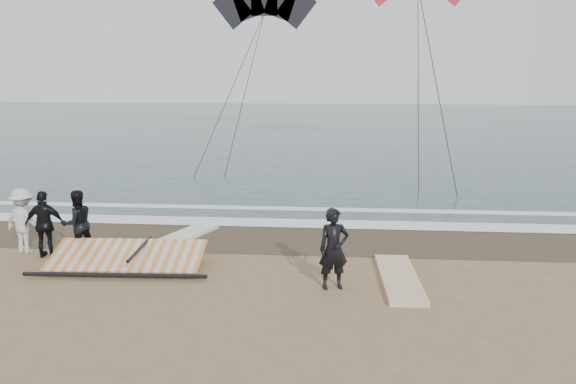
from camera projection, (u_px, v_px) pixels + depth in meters
name	position (u px, v px, depth m)	size (l,w,h in m)	color
ground	(259.00, 309.00, 10.58)	(120.00, 120.00, 0.00)	#8C704C
sea	(315.00, 127.00, 42.68)	(120.00, 54.00, 0.02)	#233838
wet_sand	(281.00, 238.00, 14.96)	(120.00, 2.80, 0.01)	#4C3D2B
foam_near	(285.00, 223.00, 16.31)	(120.00, 0.90, 0.01)	white
foam_far	(290.00, 208.00, 17.97)	(120.00, 0.45, 0.01)	white
man_main	(334.00, 249.00, 11.41)	(0.62, 0.40, 1.69)	black
board_white	(399.00, 278.00, 11.96)	(0.77, 2.75, 0.11)	silver
board_cream	(182.00, 237.00, 14.91)	(0.66, 2.48, 0.10)	silver
trio_cluster	(46.00, 222.00, 13.50)	(2.47, 1.01, 1.62)	black
sail_rig	(127.00, 257.00, 12.87)	(3.99, 1.83, 0.49)	black
kite_dark	(264.00, 8.00, 33.66)	(6.93, 6.72, 15.30)	black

